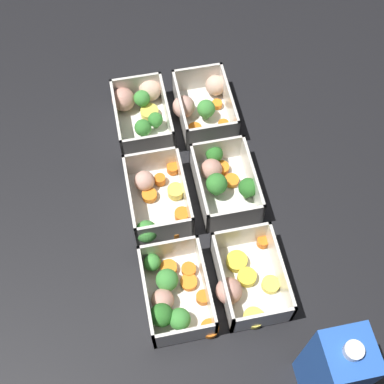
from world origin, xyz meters
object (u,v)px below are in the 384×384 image
(container_near_left, at_px, (141,109))
(container_far_left, at_px, (203,105))
(juice_carton, at_px, (334,368))
(container_far_right, at_px, (246,281))
(container_near_center, at_px, (156,200))
(container_near_right, at_px, (173,295))
(container_far_center, at_px, (224,180))

(container_near_left, height_order, container_far_left, same)
(juice_carton, bearing_deg, container_far_right, -156.72)
(container_near_left, height_order, container_far_right, same)
(container_near_center, height_order, container_near_right, same)
(container_far_right, bearing_deg, container_far_center, 177.84)
(container_near_right, height_order, juice_carton, juice_carton)
(container_near_center, relative_size, container_far_right, 1.02)
(container_near_center, relative_size, juice_carton, 0.79)
(container_far_left, distance_m, juice_carton, 0.54)
(container_far_left, bearing_deg, container_far_center, 0.28)
(container_far_center, bearing_deg, container_far_left, -179.72)
(container_near_center, distance_m, juice_carton, 0.40)
(container_near_left, distance_m, container_near_center, 0.20)
(container_far_center, distance_m, container_far_right, 0.19)
(container_near_left, bearing_deg, container_far_right, 16.55)
(container_near_right, xyz_separation_m, container_far_left, (-0.36, 0.13, 0.00))
(container_far_left, bearing_deg, container_near_center, -32.94)
(juice_carton, bearing_deg, container_near_center, -151.14)
(container_far_right, bearing_deg, juice_carton, 23.28)
(container_far_center, bearing_deg, container_near_right, -33.69)
(container_near_left, xyz_separation_m, container_near_right, (0.38, -0.01, -0.00))
(container_far_right, bearing_deg, container_near_center, -146.25)
(container_near_left, distance_m, container_far_center, 0.22)
(container_far_center, distance_m, juice_carton, 0.37)
(container_far_left, relative_size, container_far_right, 0.99)
(container_near_right, bearing_deg, juice_carton, 48.75)
(container_near_center, bearing_deg, container_near_right, -0.95)
(container_near_right, distance_m, container_far_right, 0.12)
(container_near_left, xyz_separation_m, container_far_left, (0.01, 0.12, -0.00))
(container_near_left, bearing_deg, container_far_center, 32.40)
(container_near_right, height_order, container_far_right, same)
(container_far_center, height_order, container_far_right, same)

